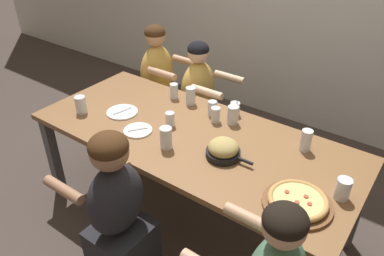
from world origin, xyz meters
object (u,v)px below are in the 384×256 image
drinking_glass_g (191,97)px  diner_far_midleft (198,107)px  drinking_glass_h (166,139)px  diner_far_left (158,91)px  drinking_glass_j (212,109)px  diner_near_center (119,220)px  drinking_glass_b (81,105)px  drinking_glass_c (174,91)px  drinking_glass_d (170,120)px  drinking_glass_i (215,115)px  empty_plate_a (122,112)px  skillet_bowl (223,150)px  drinking_glass_e (306,142)px  cocktail_glass_blue (235,109)px  pizza_board_main (298,202)px  drinking_glass_a (233,116)px  empty_plate_b (138,130)px  drinking_glass_f (343,190)px

drinking_glass_g → diner_far_midleft: (-0.18, 0.35, -0.31)m
drinking_glass_h → diner_far_left: diner_far_left is taller
drinking_glass_j → diner_far_midleft: diner_far_midleft is taller
diner_near_center → drinking_glass_b: bearing=60.4°
drinking_glass_c → drinking_glass_j: size_ratio=1.06×
drinking_glass_d → drinking_glass_i: 0.32m
empty_plate_a → drinking_glass_b: size_ratio=1.77×
drinking_glass_c → drinking_glass_h: (0.38, -0.56, 0.00)m
drinking_glass_g → drinking_glass_h: drinking_glass_h is taller
drinking_glass_h → skillet_bowl: bearing=21.2°
skillet_bowl → drinking_glass_c: 0.83m
drinking_glass_c → drinking_glass_i: drinking_glass_c is taller
drinking_glass_e → diner_far_midleft: bearing=159.1°
skillet_bowl → cocktail_glass_blue: (-0.20, 0.48, -0.01)m
pizza_board_main → drinking_glass_d: bearing=167.7°
pizza_board_main → cocktail_glass_blue: bearing=140.1°
pizza_board_main → drinking_glass_i: (-0.79, 0.45, 0.02)m
skillet_bowl → diner_near_center: 0.74m
drinking_glass_c → drinking_glass_e: bearing=-3.6°
drinking_glass_b → empty_plate_a: bearing=35.0°
drinking_glass_d → drinking_glass_i: drinking_glass_i is taller
pizza_board_main → drinking_glass_a: bearing=143.6°
empty_plate_b → diner_far_midleft: diner_far_midleft is taller
drinking_glass_b → drinking_glass_g: drinking_glass_g is taller
drinking_glass_g → skillet_bowl: bearing=-37.5°
diner_far_left → diner_far_midleft: (0.46, 0.00, -0.03)m
diner_far_left → drinking_glass_j: bearing=65.0°
drinking_glass_a → diner_far_left: bearing=158.5°
skillet_bowl → drinking_glass_j: bearing=131.0°
skillet_bowl → drinking_glass_e: (0.38, 0.36, 0.01)m
skillet_bowl → cocktail_glass_blue: size_ratio=2.49×
drinking_glass_a → diner_near_center: diner_near_center is taller
drinking_glass_e → drinking_glass_i: size_ratio=1.31×
empty_plate_b → drinking_glass_f: drinking_glass_f is taller
drinking_glass_j → drinking_glass_g: bearing=167.7°
drinking_glass_c → drinking_glass_e: size_ratio=0.84×
drinking_glass_b → drinking_glass_c: drinking_glass_b is taller
drinking_glass_g → drinking_glass_j: bearing=-12.3°
drinking_glass_b → pizza_board_main: bearing=0.5°
drinking_glass_g → pizza_board_main: bearing=-27.3°
drinking_glass_c → drinking_glass_f: drinking_glass_f is taller
drinking_glass_e → drinking_glass_f: size_ratio=1.16×
pizza_board_main → empty_plate_b: 1.15m
drinking_glass_h → diner_near_center: bearing=-87.4°
drinking_glass_d → diner_far_midleft: (-0.25, 0.69, -0.29)m
drinking_glass_c → diner_near_center: diner_near_center is taller
drinking_glass_d → diner_far_midleft: size_ratio=0.09×
drinking_glass_e → drinking_glass_a: bearing=178.5°
drinking_glass_b → diner_far_left: (-0.07, 0.93, -0.29)m
empty_plate_b → diner_near_center: 0.64m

